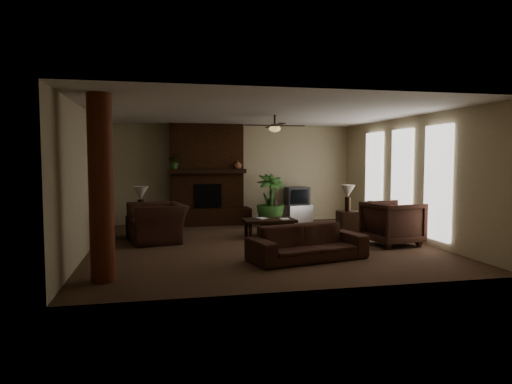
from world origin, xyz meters
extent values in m
plane|color=brown|center=(0.00, 0.00, 0.00)|extent=(7.00, 7.00, 0.00)
plane|color=silver|center=(0.00, 0.00, 2.80)|extent=(7.00, 7.00, 0.00)
plane|color=#BFB08A|center=(0.00, 3.50, 1.40)|extent=(7.00, 0.00, 7.00)
plane|color=#BFB08A|center=(0.00, -3.50, 1.40)|extent=(7.00, 0.00, 7.00)
plane|color=#BFB08A|center=(-3.50, 0.00, 1.40)|extent=(0.00, 7.00, 7.00)
plane|color=#BFB08A|center=(3.50, 0.00, 1.40)|extent=(0.00, 7.00, 7.00)
cube|color=#432311|center=(-0.80, 3.25, 1.40)|extent=(2.00, 0.50, 2.80)
cube|color=#432311|center=(-0.80, 3.15, 0.23)|extent=(2.40, 0.70, 0.45)
cube|color=black|center=(-0.80, 2.99, 0.82)|extent=(0.75, 0.04, 0.65)
cube|color=black|center=(-0.80, 2.97, 1.50)|extent=(2.10, 0.28, 0.12)
cube|color=white|center=(3.45, 1.60, 1.35)|extent=(0.08, 0.85, 2.35)
cube|color=white|center=(3.45, 0.20, 1.35)|extent=(0.08, 0.85, 2.35)
cube|color=white|center=(3.45, -1.20, 1.35)|extent=(0.08, 0.85, 2.35)
cylinder|color=brown|center=(-2.95, -2.40, 1.40)|extent=(0.36, 0.36, 2.80)
cube|color=black|center=(-3.44, 1.80, 1.05)|extent=(0.10, 1.00, 2.10)
cylinder|color=black|center=(0.40, 0.30, 2.68)|extent=(0.04, 0.04, 0.24)
cylinder|color=black|center=(0.40, 0.30, 2.56)|extent=(0.20, 0.20, 0.06)
ellipsoid|color=#F2BF72|center=(0.40, 0.30, 2.50)|extent=(0.26, 0.26, 0.14)
cube|color=black|center=(0.80, 0.30, 2.57)|extent=(0.55, 0.12, 0.01)
cube|color=black|center=(0.00, 0.30, 2.57)|extent=(0.55, 0.12, 0.01)
cube|color=black|center=(0.40, 0.70, 2.57)|extent=(0.12, 0.55, 0.01)
cube|color=black|center=(0.40, -0.10, 2.57)|extent=(0.12, 0.55, 0.01)
imported|color=#3D231A|center=(0.51, -1.67, 0.42)|extent=(2.24, 1.10, 0.84)
imported|color=#3D231A|center=(-2.17, 0.77, 0.57)|extent=(1.09, 1.45, 1.14)
imported|color=#3D231A|center=(2.75, -0.68, 0.52)|extent=(1.10, 1.15, 1.04)
cube|color=black|center=(0.40, 0.79, 0.40)|extent=(1.20, 0.70, 0.06)
cube|color=black|center=(-0.10, 0.54, 0.18)|extent=(0.07, 0.07, 0.37)
cube|color=black|center=(0.90, 0.54, 0.18)|extent=(0.07, 0.07, 0.37)
cube|color=black|center=(-0.10, 1.04, 0.18)|extent=(0.07, 0.07, 0.37)
cube|color=black|center=(0.90, 1.04, 0.18)|extent=(0.07, 0.07, 0.37)
cube|color=#3D231A|center=(0.71, 1.09, 0.20)|extent=(0.65, 0.65, 0.40)
cube|color=#B3B3B5|center=(1.80, 3.15, 0.25)|extent=(0.97, 0.77, 0.50)
cube|color=#363638|center=(1.81, 3.15, 0.76)|extent=(0.66, 0.51, 0.52)
cube|color=black|center=(1.81, 2.88, 0.76)|extent=(0.52, 0.04, 0.40)
cylinder|color=#2F251A|center=(0.95, 2.66, 0.35)|extent=(0.34, 0.34, 0.70)
sphere|color=#2F251A|center=(0.95, 2.66, 0.60)|extent=(0.34, 0.34, 0.34)
imported|color=#326026|center=(0.84, 2.47, 0.40)|extent=(1.10, 1.57, 0.80)
cube|color=black|center=(-2.57, 1.31, 0.28)|extent=(0.59, 0.59, 0.55)
cylinder|color=black|center=(-2.53, 1.32, 0.73)|extent=(0.15, 0.15, 0.35)
cone|color=beige|center=(-2.53, 1.32, 1.05)|extent=(0.38, 0.38, 0.30)
cube|color=black|center=(2.45, 0.92, 0.28)|extent=(0.52, 0.52, 0.55)
cylinder|color=black|center=(2.41, 0.89, 0.73)|extent=(0.15, 0.15, 0.35)
cone|color=beige|center=(2.41, 0.89, 1.05)|extent=(0.39, 0.39, 0.30)
imported|color=#326026|center=(-1.70, 2.98, 1.72)|extent=(0.42, 0.46, 0.33)
imported|color=#99603D|center=(0.04, 2.95, 1.67)|extent=(0.23, 0.24, 0.22)
imported|color=#999999|center=(0.13, 0.79, 0.57)|extent=(0.21, 0.10, 0.29)
imported|color=#999999|center=(0.62, 0.63, 0.58)|extent=(0.21, 0.04, 0.29)
camera|label=1|loc=(-2.10, -9.40, 1.84)|focal=31.69mm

